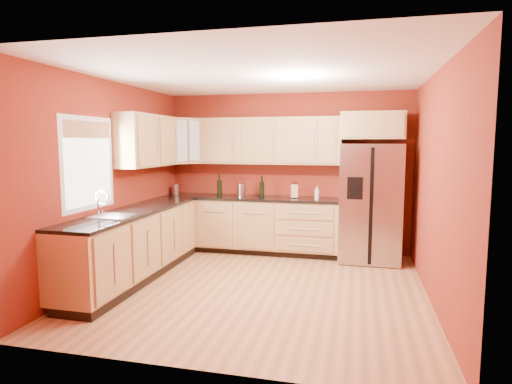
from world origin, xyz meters
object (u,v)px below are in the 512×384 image
canister_left (176,189)px  refrigerator (370,203)px  soap_dispenser (317,193)px  knife_block (294,191)px  wine_bottle_a (220,185)px

canister_left → refrigerator: bearing=-1.6°
soap_dispenser → canister_left: bearing=177.6°
knife_block → soap_dispenser: bearing=-24.5°
refrigerator → wine_bottle_a: bearing=180.0°
refrigerator → wine_bottle_a: refrigerator is taller
wine_bottle_a → knife_block: wine_bottle_a is taller
refrigerator → knife_block: bearing=175.1°
knife_block → soap_dispenser: knife_block is taller
knife_block → canister_left: bearing=172.9°
canister_left → soap_dispenser: (2.40, -0.10, 0.01)m
canister_left → knife_block: knife_block is taller
canister_left → wine_bottle_a: size_ratio=0.48×
knife_block → soap_dispenser: size_ratio=1.04×
refrigerator → canister_left: size_ratio=10.24×
refrigerator → soap_dispenser: size_ratio=8.83×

